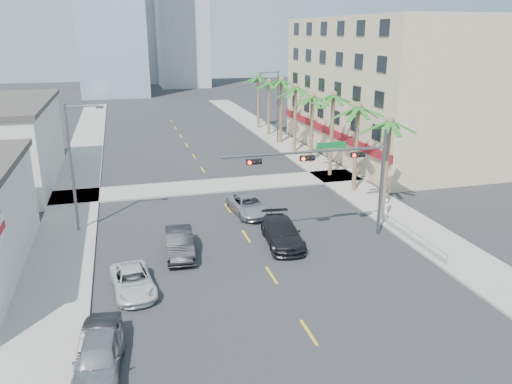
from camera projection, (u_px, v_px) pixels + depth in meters
ground at (295, 311)px, 25.28m from camera, size 260.00×260.00×0.00m
sidewalk_right at (344, 182)px, 46.63m from camera, size 4.00×120.00×0.15m
sidewalk_left at (73, 204)px, 40.59m from camera, size 4.00×120.00×0.15m
sidewalk_cross at (214, 186)px, 45.45m from camera, size 80.00×4.00×0.15m
building_right at (391, 87)px, 56.05m from camera, size 15.25×28.00×15.00m
tower_far_center at (129, 2)px, 132.80m from camera, size 16.00×16.00×42.00m
traffic_signal_mast at (339, 167)px, 32.48m from camera, size 11.12×0.54×7.20m
palm_tree_0 at (390, 122)px, 37.04m from camera, size 4.80×4.80×7.80m
palm_tree_1 at (359, 107)px, 41.70m from camera, size 4.80×4.80×8.16m
palm_tree_2 at (333, 96)px, 46.37m from camera, size 4.80×4.80×8.52m
palm_tree_3 at (313, 97)px, 51.36m from camera, size 4.80×4.80×7.80m
palm_tree_4 at (296, 88)px, 56.02m from camera, size 4.80×4.80×8.16m
palm_tree_5 at (281, 81)px, 60.69m from camera, size 4.80×4.80×8.52m
palm_tree_6 at (269, 82)px, 65.67m from camera, size 4.80×4.80×7.80m
palm_tree_7 at (258, 76)px, 70.34m from camera, size 4.80×4.80×8.16m
streetlight_left at (74, 162)px, 33.81m from camera, size 2.55×0.25×9.00m
streetlight_right at (276, 103)px, 61.37m from camera, size 2.55×0.25×9.00m
guardrail at (411, 234)px, 33.17m from camera, size 0.08×8.08×1.00m
car_parked_near at (99, 357)px, 20.39m from camera, size 2.27×4.75×1.57m
car_parked_mid at (99, 342)px, 21.55m from camera, size 1.94×4.25×1.35m
car_parked_far at (133, 281)px, 26.92m from camera, size 2.56×4.73×1.26m
car_lane_left at (180, 243)px, 31.39m from camera, size 2.00×4.90×1.58m
car_lane_center at (248, 205)px, 38.54m from camera, size 2.72×5.23×1.41m
car_lane_right at (282, 233)px, 32.99m from camera, size 2.75×5.65×1.58m
pedestrian at (385, 210)px, 36.27m from camera, size 0.73×0.54×1.86m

